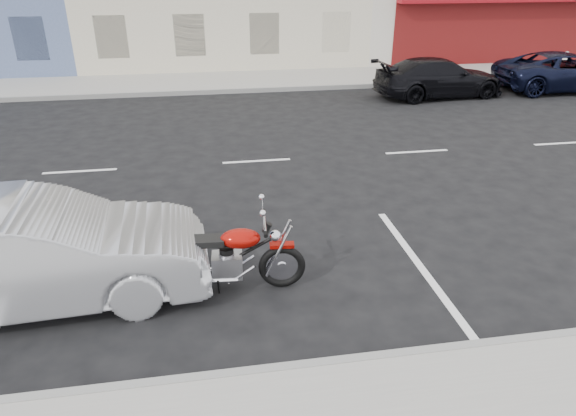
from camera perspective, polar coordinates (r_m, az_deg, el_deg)
name	(u,v)px	position (r m, az deg, el deg)	size (l,w,h in m)	color
ground	(339,156)	(12.55, 5.64, 5.73)	(120.00, 120.00, 0.00)	black
sidewalk_far	(152,84)	(20.60, -14.83, 13.18)	(80.00, 3.40, 0.15)	gray
curb_near	(47,400)	(6.34, -25.18, -18.70)	(80.00, 0.12, 0.16)	gray
curb_far	(149,94)	(18.94, -15.19, 12.10)	(80.00, 0.12, 0.16)	gray
fire_hydrant	(566,60)	(25.26, 28.46, 14.29)	(0.20, 0.20, 0.72)	beige
motorcycle	(284,257)	(7.30, -0.47, -5.50)	(2.13, 0.70, 1.07)	black
sedan_silver	(34,253)	(7.67, -26.43, -4.54)	(1.60, 4.58, 1.51)	#ABADB3
suv_far	(565,71)	(21.60, 28.38, 13.21)	(2.24, 4.85, 1.35)	black
car_far	(439,78)	(18.93, 16.42, 13.73)	(1.83, 4.50, 1.31)	black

